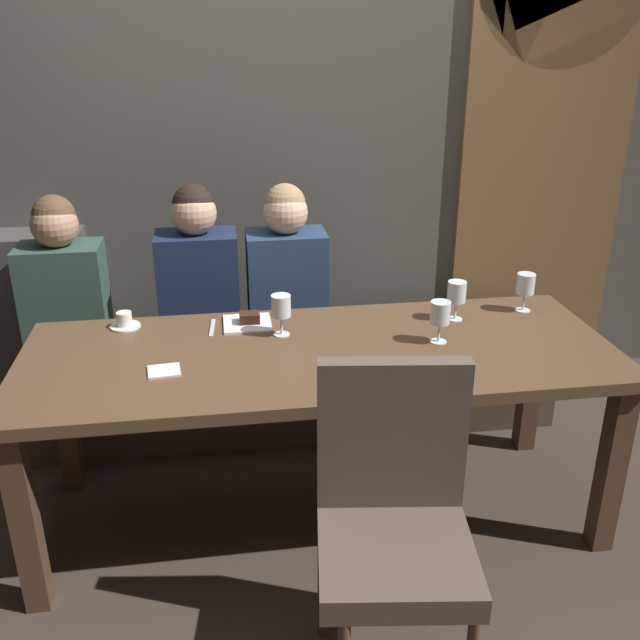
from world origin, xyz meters
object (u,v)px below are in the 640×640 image
at_px(banquette_bench, 299,384).
at_px(wine_glass_end_left, 281,308).
at_px(dining_table, 320,371).
at_px(wine_glass_far_right, 440,314).
at_px(diner_redhead, 63,283).
at_px(diner_bearded, 198,274).
at_px(dessert_plate, 248,321).
at_px(espresso_cup, 125,321).
at_px(wine_glass_far_left, 457,294).
at_px(chair_near_side, 394,508).
at_px(diner_far_end, 287,271).
at_px(wine_glass_near_left, 525,286).
at_px(fork_on_table, 212,328).

bearing_deg(banquette_bench, wine_glass_end_left, -103.26).
bearing_deg(dining_table, wine_glass_far_right, -0.40).
height_order(diner_redhead, wine_glass_far_right, diner_redhead).
relative_size(diner_bearded, dessert_plate, 4.06).
bearing_deg(diner_redhead, espresso_cup, -53.06).
distance_m(banquette_bench, diner_bearded, 0.74).
height_order(banquette_bench, wine_glass_far_left, wine_glass_far_left).
bearing_deg(chair_near_side, wine_glass_far_left, 62.60).
distance_m(diner_far_end, wine_glass_far_right, 0.88).
distance_m(diner_redhead, wine_glass_near_left, 2.00).
xyz_separation_m(diner_redhead, diner_far_end, (0.99, -0.01, 0.01)).
distance_m(wine_glass_end_left, dessert_plate, 0.20).
xyz_separation_m(wine_glass_far_right, espresso_cup, (-1.19, 0.33, -0.09)).
xyz_separation_m(diner_redhead, wine_glass_far_left, (1.63, -0.52, 0.05)).
distance_m(diner_far_end, espresso_cup, 0.80).
relative_size(diner_redhead, wine_glass_near_left, 4.53).
relative_size(diner_far_end, wine_glass_near_left, 4.65).
distance_m(chair_near_side, dessert_plate, 1.08).
relative_size(dining_table, wine_glass_far_left, 13.41).
distance_m(chair_near_side, diner_redhead, 1.86).
xyz_separation_m(diner_bearded, diner_far_end, (0.40, -0.01, -0.00)).
bearing_deg(diner_far_end, chair_near_side, -83.81).
bearing_deg(wine_glass_near_left, wine_glass_end_left, -174.45).
distance_m(banquette_bench, wine_glass_near_left, 1.18).
distance_m(wine_glass_end_left, espresso_cup, 0.64).
distance_m(diner_redhead, fork_on_table, 0.80).
height_order(wine_glass_near_left, espresso_cup, wine_glass_near_left).
bearing_deg(dining_table, diner_far_end, 93.88).
bearing_deg(wine_glass_far_left, dessert_plate, 175.12).
xyz_separation_m(diner_redhead, diner_bearded, (0.59, 0.00, 0.01)).
height_order(chair_near_side, wine_glass_far_right, chair_near_side).
bearing_deg(espresso_cup, dining_table, -23.61).
height_order(banquette_bench, chair_near_side, chair_near_side).
bearing_deg(diner_redhead, dining_table, -34.88).
xyz_separation_m(wine_glass_end_left, fork_on_table, (-0.27, 0.10, -0.11)).
xyz_separation_m(diner_bearded, wine_glass_near_left, (1.35, -0.47, 0.04)).
xyz_separation_m(wine_glass_far_left, espresso_cup, (-1.33, 0.12, -0.09)).
relative_size(chair_near_side, diner_redhead, 1.32).
xyz_separation_m(banquette_bench, dessert_plate, (-0.25, -0.42, 0.53)).
bearing_deg(banquette_bench, wine_glass_near_left, -26.18).
bearing_deg(espresso_cup, wine_glass_near_left, -2.33).
xyz_separation_m(dining_table, banquette_bench, (0.00, 0.70, -0.42)).
bearing_deg(espresso_cup, diner_bearded, 54.72).
distance_m(espresso_cup, dessert_plate, 0.49).
relative_size(chair_near_side, fork_on_table, 5.76).
height_order(chair_near_side, wine_glass_far_left, chair_near_side).
relative_size(wine_glass_far_left, espresso_cup, 1.37).
bearing_deg(dessert_plate, dining_table, -47.81).
bearing_deg(diner_bearded, espresso_cup, -125.28).
distance_m(dessert_plate, fork_on_table, 0.15).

